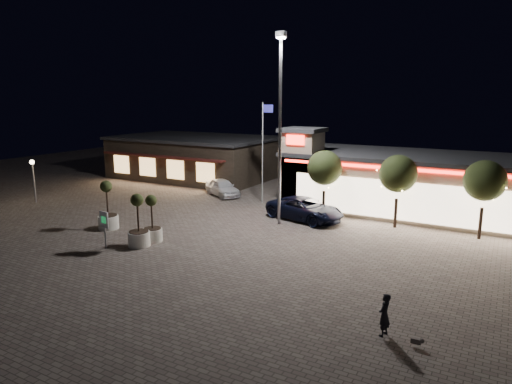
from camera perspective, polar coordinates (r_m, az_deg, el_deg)
The scene contains 17 objects.
ground at distance 25.44m, azimuth -9.40°, elevation -7.65°, with size 90.00×90.00×0.00m, color #685C54.
retail_building at distance 35.42m, azimuth 19.68°, elevation 1.06°, with size 20.40×8.40×6.10m.
restaurant_building at distance 48.76m, azimuth -7.71°, elevation 4.39°, with size 16.40×11.00×4.30m.
floodlight_pole at distance 29.71m, azimuth 3.02°, elevation 9.13°, with size 0.60×0.40×12.38m.
flagpole at distance 36.10m, azimuth 0.95°, elevation 6.02°, with size 0.95×0.10×8.00m.
lamp_post_west at distance 40.59m, azimuth -26.10°, elevation 2.20°, with size 0.36×0.36×3.48m.
string_tree_a at distance 32.00m, azimuth 8.57°, elevation 2.99°, with size 2.42×2.42×4.79m.
string_tree_b at distance 30.61m, azimuth 17.34°, elevation 2.18°, with size 2.42×2.42×4.79m.
string_tree_c at distance 30.00m, azimuth 26.70°, elevation 1.25°, with size 2.42×2.42×4.79m.
pickup_truck at distance 31.83m, azimuth 6.12°, elevation -2.11°, with size 2.57×5.58×1.55m, color black.
white_sedan at distance 39.41m, azimuth -4.22°, elevation 0.58°, with size 1.72×4.29×1.46m, color white.
pedestrian at distance 17.46m, azimuth 15.75°, elevation -14.55°, with size 0.58×0.38×1.60m, color black.
dog at distance 17.33m, azimuth 19.59°, elevation -17.13°, with size 0.44×0.16×0.24m.
planter_left at distance 31.01m, azimuth -18.02°, elevation -2.62°, with size 1.29×1.29×3.18m.
planter_mid at distance 26.95m, azimuth -14.46°, elevation -4.63°, with size 1.26×1.26×3.09m.
planter_right at distance 27.68m, azimuth -12.83°, elevation -4.29°, with size 1.15×1.15×2.82m.
valet_sign at distance 26.86m, azimuth -18.44°, elevation -3.69°, with size 0.71×0.15×2.16m.
Camera 1 is at (15.19, -18.58, 8.45)m, focal length 32.00 mm.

